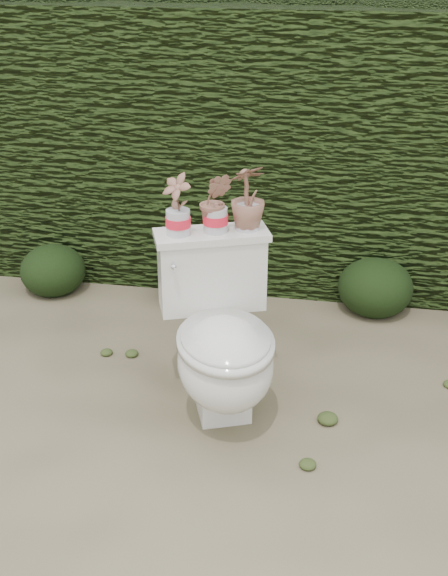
% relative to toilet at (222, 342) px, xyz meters
% --- Properties ---
extents(ground, '(60.00, 60.00, 0.00)m').
position_rel_toilet_xyz_m(ground, '(0.14, 0.04, -0.36)').
color(ground, gray).
rests_on(ground, ground).
extents(hedge, '(8.00, 1.00, 1.60)m').
position_rel_toilet_xyz_m(hedge, '(0.14, 1.64, 0.44)').
color(hedge, '#2C4015').
rests_on(hedge, ground).
extents(toilet, '(0.66, 0.79, 0.78)m').
position_rel_toilet_xyz_m(toilet, '(0.00, 0.00, 0.00)').
color(toilet, silver).
rests_on(toilet, ground).
extents(potted_plant_left, '(0.16, 0.14, 0.25)m').
position_rel_toilet_xyz_m(potted_plant_left, '(-0.22, 0.17, 0.55)').
color(potted_plant_left, '#377323').
rests_on(potted_plant_left, toilet).
extents(potted_plant_center, '(0.15, 0.12, 0.25)m').
position_rel_toilet_xyz_m(potted_plant_center, '(-0.07, 0.23, 0.55)').
color(potted_plant_center, '#377323').
rests_on(potted_plant_center, toilet).
extents(potted_plant_right, '(0.22, 0.22, 0.28)m').
position_rel_toilet_xyz_m(potted_plant_right, '(0.07, 0.28, 0.56)').
color(potted_plant_right, '#377323').
rests_on(potted_plant_right, toilet).
extents(liriope_clump_1, '(0.39, 0.39, 0.31)m').
position_rel_toilet_xyz_m(liriope_clump_1, '(-1.20, 1.02, -0.20)').
color(liriope_clump_1, black).
rests_on(liriope_clump_1, ground).
extents(liriope_clump_2, '(0.37, 0.37, 0.30)m').
position_rel_toilet_xyz_m(liriope_clump_2, '(-0.36, 1.05, -0.21)').
color(liriope_clump_2, black).
rests_on(liriope_clump_2, ground).
extents(liriope_clump_3, '(0.42, 0.42, 0.34)m').
position_rel_toilet_xyz_m(liriope_clump_3, '(0.69, 1.09, -0.19)').
color(liriope_clump_3, black).
rests_on(liriope_clump_3, ground).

